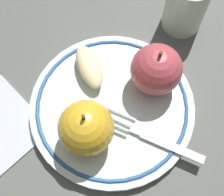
{
  "coord_description": "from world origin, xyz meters",
  "views": [
    {
      "loc": [
        -0.15,
        0.09,
        0.45
      ],
      "look_at": [
        0.0,
        -0.0,
        0.04
      ],
      "focal_mm": 50.0,
      "sensor_mm": 36.0,
      "label": 1
    }
  ],
  "objects_px": {
    "apple_slice_front": "(89,67)",
    "drinking_glass": "(186,5)",
    "apple_red_whole": "(156,69)",
    "fork": "(150,137)",
    "apple_second_whole": "(86,128)",
    "plate": "(112,106)"
  },
  "relations": [
    {
      "from": "apple_slice_front",
      "to": "fork",
      "type": "xyz_separation_m",
      "value": [
        -0.14,
        -0.02,
        -0.01
      ]
    },
    {
      "from": "apple_slice_front",
      "to": "plate",
      "type": "bearing_deg",
      "value": 11.8
    },
    {
      "from": "apple_second_whole",
      "to": "apple_slice_front",
      "type": "xyz_separation_m",
      "value": [
        0.09,
        -0.05,
        -0.03
      ]
    },
    {
      "from": "apple_red_whole",
      "to": "drinking_glass",
      "type": "distance_m",
      "value": 0.13
    },
    {
      "from": "apple_second_whole",
      "to": "apple_red_whole",
      "type": "bearing_deg",
      "value": -79.23
    },
    {
      "from": "plate",
      "to": "apple_red_whole",
      "type": "height_order",
      "value": "apple_red_whole"
    },
    {
      "from": "apple_red_whole",
      "to": "drinking_glass",
      "type": "xyz_separation_m",
      "value": [
        0.07,
        -0.11,
        -0.01
      ]
    },
    {
      "from": "apple_slice_front",
      "to": "drinking_glass",
      "type": "distance_m",
      "value": 0.19
    },
    {
      "from": "apple_second_whole",
      "to": "fork",
      "type": "distance_m",
      "value": 0.09
    },
    {
      "from": "plate",
      "to": "fork",
      "type": "height_order",
      "value": "fork"
    },
    {
      "from": "apple_red_whole",
      "to": "apple_second_whole",
      "type": "bearing_deg",
      "value": 100.77
    },
    {
      "from": "drinking_glass",
      "to": "apple_second_whole",
      "type": "bearing_deg",
      "value": 112.51
    },
    {
      "from": "fork",
      "to": "apple_red_whole",
      "type": "bearing_deg",
      "value": -71.44
    },
    {
      "from": "apple_slice_front",
      "to": "drinking_glass",
      "type": "relative_size",
      "value": 0.82
    },
    {
      "from": "apple_red_whole",
      "to": "apple_slice_front",
      "type": "height_order",
      "value": "apple_red_whole"
    },
    {
      "from": "plate",
      "to": "apple_red_whole",
      "type": "xyz_separation_m",
      "value": [
        -0.0,
        -0.07,
        0.05
      ]
    },
    {
      "from": "plate",
      "to": "apple_red_whole",
      "type": "bearing_deg",
      "value": -90.79
    },
    {
      "from": "apple_second_whole",
      "to": "fork",
      "type": "height_order",
      "value": "apple_second_whole"
    },
    {
      "from": "apple_red_whole",
      "to": "fork",
      "type": "bearing_deg",
      "value": 142.87
    },
    {
      "from": "fork",
      "to": "drinking_glass",
      "type": "xyz_separation_m",
      "value": [
        0.15,
        -0.17,
        0.03
      ]
    },
    {
      "from": "apple_red_whole",
      "to": "apple_second_whole",
      "type": "height_order",
      "value": "same"
    },
    {
      "from": "apple_second_whole",
      "to": "drinking_glass",
      "type": "xyz_separation_m",
      "value": [
        0.1,
        -0.24,
        -0.01
      ]
    }
  ]
}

